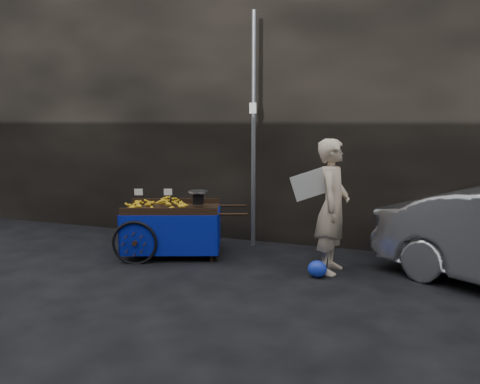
% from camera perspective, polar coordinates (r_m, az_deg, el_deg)
% --- Properties ---
extents(ground, '(80.00, 80.00, 0.00)m').
position_cam_1_polar(ground, '(7.30, -3.83, -8.76)').
color(ground, black).
rests_on(ground, ground).
extents(building_wall, '(13.50, 2.00, 5.00)m').
position_cam_1_polar(building_wall, '(9.31, 4.75, 10.56)').
color(building_wall, black).
rests_on(building_wall, ground).
extents(street_pole, '(0.12, 0.10, 4.00)m').
position_cam_1_polar(street_pole, '(8.08, 1.68, 7.39)').
color(street_pole, slate).
rests_on(street_pole, ground).
extents(banana_cart, '(2.28, 1.59, 1.14)m').
position_cam_1_polar(banana_cart, '(7.72, -8.62, -2.52)').
color(banana_cart, black).
rests_on(banana_cart, ground).
extents(vendor, '(0.82, 0.73, 1.94)m').
position_cam_1_polar(vendor, '(6.84, 11.21, -1.73)').
color(vendor, '#C6AF93').
rests_on(vendor, ground).
extents(plastic_bag, '(0.27, 0.22, 0.24)m').
position_cam_1_polar(plastic_bag, '(6.75, 9.41, -9.25)').
color(plastic_bag, '#1932C1').
rests_on(plastic_bag, ground).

